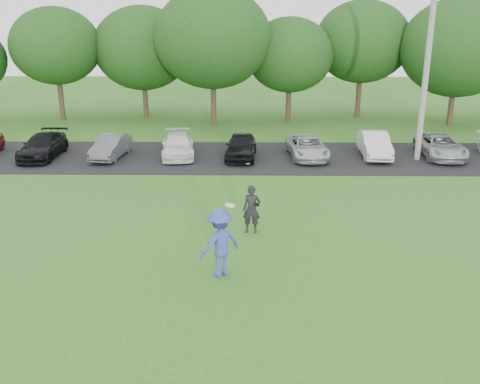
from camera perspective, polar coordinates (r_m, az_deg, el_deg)
The scene contains 7 objects.
ground at distance 15.06m, azimuth -0.20°, elevation -8.94°, with size 100.00×100.00×0.00m, color #2B671D.
parking_lot at distance 27.26m, azimuth 0.30°, elevation 3.76°, with size 32.00×6.50×0.03m, color black.
utility_pole at distance 27.41m, azimuth 19.44°, elevation 13.83°, with size 0.28×0.28×10.40m, color gray.
frisbee_player at distance 14.70m, azimuth -2.15°, elevation -5.45°, with size 1.45×1.34×2.12m.
camera_bystander at distance 17.63m, azimuth 1.26°, elevation -1.87°, with size 0.62×0.46×1.62m.
parked_cars at distance 27.07m, azimuth 1.77°, elevation 4.93°, with size 28.40×4.42×1.24m.
tree_row at distance 36.21m, azimuth 2.95°, elevation 15.24°, with size 42.39×9.85×8.64m.
Camera 1 is at (0.25, -13.37, 6.93)m, focal length 40.00 mm.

